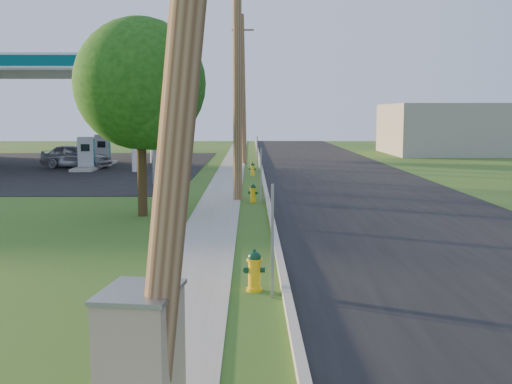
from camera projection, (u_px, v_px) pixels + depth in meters
road at (425, 235)px, 16.98m from camera, size 8.00×120.00×0.02m
curb at (274, 233)px, 16.94m from camera, size 0.15×120.00×0.15m
sidewalk at (208, 235)px, 16.93m from camera, size 1.50×120.00×0.03m
utility_pole_mid at (237, 65)px, 23.29m from camera, size 1.40×0.32×9.80m
utility_pole_far at (243, 89)px, 41.18m from camera, size 1.40×0.32×9.50m
sign_post_near at (272, 241)px, 11.07m from camera, size 0.05×0.04×2.00m
sign_post_mid at (261, 176)px, 22.78m from camera, size 0.05×0.04×2.00m
sign_post_far at (257, 155)px, 34.89m from camera, size 0.05×0.04×2.00m
gas_canopy at (16, 68)px, 37.95m from camera, size 18.18×9.18×6.40m
fuel_pump_ne at (87, 158)px, 36.63m from camera, size 1.20×3.20×1.90m
fuel_pump_se at (103, 153)px, 40.60m from camera, size 1.20×3.20×1.90m
price_pylon at (153, 64)px, 28.66m from camera, size 0.34×2.04×6.85m
distant_building at (475, 129)px, 51.60m from camera, size 14.00×10.00×4.00m
tree_verge at (143, 89)px, 19.66m from camera, size 4.06×4.06×6.15m
tree_lot at (153, 92)px, 49.55m from camera, size 5.01×5.01×7.60m
hydrant_near at (254, 271)px, 11.57m from camera, size 0.40×0.36×0.77m
hydrant_mid at (253, 193)px, 23.27m from camera, size 0.35×0.31×0.68m
hydrant_far at (253, 169)px, 33.28m from camera, size 0.36×0.32×0.70m
utility_cabinet at (141, 369)px, 6.08m from camera, size 0.81×1.00×1.56m
car_silver at (77, 156)px, 37.89m from camera, size 4.57×3.02×1.45m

